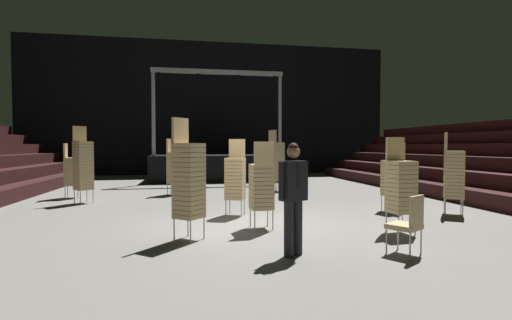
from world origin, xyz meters
The scene contains 16 objects.
ground_plane centered at (0.00, 0.00, -0.05)m, with size 22.00×30.00×0.10m, color slate.
arena_end_wall centered at (0.00, 15.00, 4.00)m, with size 22.00×0.30×8.00m, color black.
stage_riser centered at (0.00, 11.03, 0.69)m, with size 6.38×3.58×5.24m.
man_with_tie centered at (0.24, -2.42, 0.99)m, with size 0.55×0.38×1.75m.
chair_stack_front_left centered at (5.13, 0.29, 1.03)m, with size 0.61×0.61×2.05m.
chair_stack_front_right centered at (-0.24, 1.11, 0.94)m, with size 0.56×0.56×1.88m.
chair_stack_mid_left centered at (-4.47, 3.87, 1.15)m, with size 0.62×0.62×2.31m.
chair_stack_mid_right centered at (0.12, -0.45, 0.90)m, with size 0.47×0.47×1.79m.
chair_stack_mid_centre centered at (3.91, 1.01, 0.90)m, with size 0.56×0.56×1.79m.
chair_stack_rear_left centered at (1.89, 5.78, 1.15)m, with size 0.59×0.59×2.31m.
chair_stack_rear_right centered at (2.72, -1.32, 0.94)m, with size 0.49×0.49×1.88m.
chair_stack_rear_centre centered at (-1.88, 5.41, 0.98)m, with size 0.53×0.53×1.96m.
chair_stack_aisle_left centered at (-1.36, -1.13, 1.11)m, with size 0.62×0.62×2.22m.
chair_stack_aisle_right centered at (-5.15, 5.17, 0.90)m, with size 0.48×0.48×1.79m.
equipment_road_case centered at (2.84, 6.90, 0.23)m, with size 0.90×0.60×0.45m, color black.
loose_chair_near_man centered at (2.02, -2.70, 0.53)m, with size 0.61×0.61×0.95m.
Camera 1 is at (-1.34, -7.98, 1.70)m, focal length 26.26 mm.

